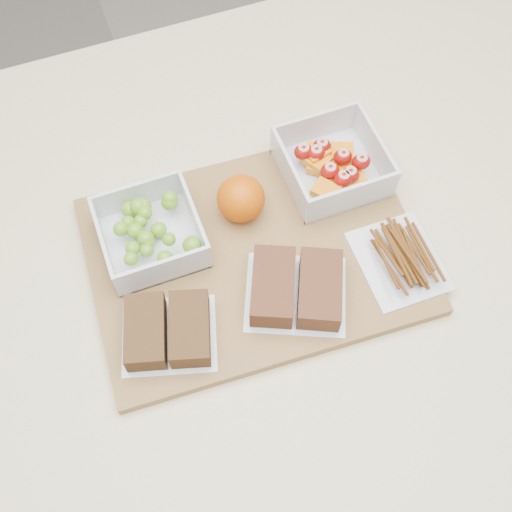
% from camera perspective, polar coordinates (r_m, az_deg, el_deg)
% --- Properties ---
extents(ground, '(4.00, 4.00, 0.00)m').
position_cam_1_polar(ground, '(1.69, 0.07, -14.59)').
color(ground, gray).
rests_on(ground, ground).
extents(counter, '(1.20, 0.90, 0.90)m').
position_cam_1_polar(counter, '(1.25, 0.09, -9.83)').
color(counter, beige).
rests_on(counter, ground).
extents(cutting_board, '(0.44, 0.32, 0.02)m').
position_cam_1_polar(cutting_board, '(0.83, -0.13, 0.05)').
color(cutting_board, olive).
rests_on(cutting_board, counter).
extents(grape_container, '(0.12, 0.12, 0.05)m').
position_cam_1_polar(grape_container, '(0.82, -9.22, 2.12)').
color(grape_container, silver).
rests_on(grape_container, cutting_board).
extents(fruit_container, '(0.13, 0.13, 0.05)m').
position_cam_1_polar(fruit_container, '(0.88, 6.76, 8.05)').
color(fruit_container, silver).
rests_on(fruit_container, cutting_board).
extents(orange, '(0.06, 0.06, 0.06)m').
position_cam_1_polar(orange, '(0.83, -1.35, 5.13)').
color(orange, '#D15504').
rests_on(orange, cutting_board).
extents(sandwich_bag_left, '(0.14, 0.13, 0.03)m').
position_cam_1_polar(sandwich_bag_left, '(0.77, -7.84, -6.58)').
color(sandwich_bag_left, silver).
rests_on(sandwich_bag_left, cutting_board).
extents(sandwich_bag_center, '(0.16, 0.15, 0.04)m').
position_cam_1_polar(sandwich_bag_center, '(0.78, 3.60, -2.88)').
color(sandwich_bag_center, silver).
rests_on(sandwich_bag_center, cutting_board).
extents(pretzel_bag, '(0.10, 0.12, 0.03)m').
position_cam_1_polar(pretzel_bag, '(0.83, 12.74, -0.02)').
color(pretzel_bag, silver).
rests_on(pretzel_bag, cutting_board).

